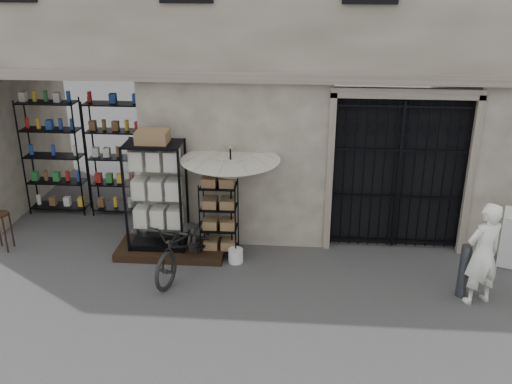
# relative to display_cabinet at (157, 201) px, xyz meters

# --- Properties ---
(ground) EXTENTS (80.00, 80.00, 0.00)m
(ground) POSITION_rel_display_cabinet_xyz_m (2.63, -1.58, -1.05)
(ground) COLOR black
(ground) RESTS_ON ground
(shop_recess) EXTENTS (3.00, 1.70, 3.00)m
(shop_recess) POSITION_rel_display_cabinet_xyz_m (-1.87, 1.22, 0.45)
(shop_recess) COLOR black
(shop_recess) RESTS_ON ground
(shop_shelving) EXTENTS (2.70, 0.50, 2.50)m
(shop_shelving) POSITION_rel_display_cabinet_xyz_m (-1.92, 1.72, 0.20)
(shop_shelving) COLOR black
(shop_shelving) RESTS_ON ground
(iron_gate) EXTENTS (2.50, 0.21, 3.00)m
(iron_gate) POSITION_rel_display_cabinet_xyz_m (4.38, 0.70, 0.45)
(iron_gate) COLOR black
(iron_gate) RESTS_ON ground
(step_platform) EXTENTS (2.00, 0.90, 0.15)m
(step_platform) POSITION_rel_display_cabinet_xyz_m (0.23, -0.03, -0.97)
(step_platform) COLOR black
(step_platform) RESTS_ON ground
(display_cabinet) EXTENTS (1.08, 0.76, 2.16)m
(display_cabinet) POSITION_rel_display_cabinet_xyz_m (0.00, 0.00, 0.00)
(display_cabinet) COLOR black
(display_cabinet) RESTS_ON step_platform
(wire_rack) EXTENTS (0.74, 0.62, 1.47)m
(wire_rack) POSITION_rel_display_cabinet_xyz_m (1.14, -0.02, -0.33)
(wire_rack) COLOR black
(wire_rack) RESTS_ON ground
(market_umbrella) EXTENTS (1.58, 1.61, 2.49)m
(market_umbrella) POSITION_rel_display_cabinet_xyz_m (1.37, -0.01, 0.75)
(market_umbrella) COLOR black
(market_umbrella) RESTS_ON ground
(white_bucket) EXTENTS (0.34, 0.34, 0.26)m
(white_bucket) POSITION_rel_display_cabinet_xyz_m (1.46, -0.28, -0.92)
(white_bucket) COLOR silver
(white_bucket) RESTS_ON ground
(bicycle) EXTENTS (0.96, 1.20, 1.99)m
(bicycle) POSITION_rel_display_cabinet_xyz_m (0.62, -0.67, -1.05)
(bicycle) COLOR black
(bicycle) RESTS_ON ground
(wooden_stool) EXTENTS (0.44, 0.44, 0.75)m
(wooden_stool) POSITION_rel_display_cabinet_xyz_m (-2.98, -0.13, -0.65)
(wooden_stool) COLOR black
(wooden_stool) RESTS_ON ground
(steel_bollard) EXTENTS (0.22, 0.22, 0.92)m
(steel_bollard) POSITION_rel_display_cabinet_xyz_m (5.27, -1.11, -0.59)
(steel_bollard) COLOR #464A52
(steel_bollard) RESTS_ON ground
(shopkeeper) EXTENTS (1.26, 1.83, 0.41)m
(shopkeeper) POSITION_rel_display_cabinet_xyz_m (5.47, -1.26, -1.05)
(shopkeeper) COLOR white
(shopkeeper) RESTS_ON ground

